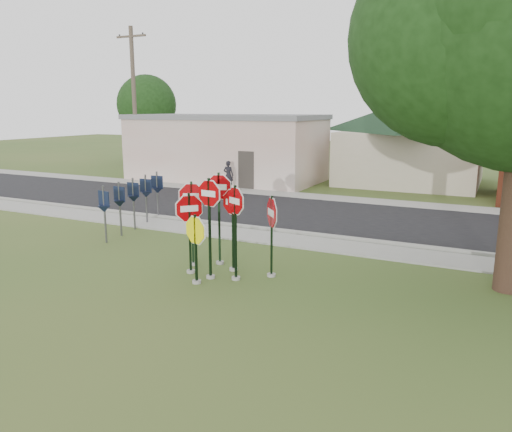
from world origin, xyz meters
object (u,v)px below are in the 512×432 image
at_px(stop_sign_left, 189,222).
at_px(utility_pole_near, 134,102).
at_px(stop_sign_center, 209,214).
at_px(pedestrian, 228,175).
at_px(stop_sign_yellow, 196,241).

bearing_deg(stop_sign_left, utility_pole_near, 133.57).
relative_size(stop_sign_center, pedestrian, 1.75).
bearing_deg(stop_sign_left, stop_sign_yellow, -46.60).
bearing_deg(pedestrian, utility_pole_near, -12.81).
relative_size(utility_pole_near, pedestrian, 5.80).
relative_size(stop_sign_center, stop_sign_left, 1.19).
bearing_deg(stop_sign_yellow, pedestrian, 116.17).
height_order(utility_pole_near, pedestrian, utility_pole_near).
height_order(stop_sign_center, stop_sign_left, stop_sign_center).
relative_size(stop_sign_center, stop_sign_yellow, 1.45).
relative_size(stop_sign_left, pedestrian, 1.47).
distance_m(stop_sign_left, pedestrian, 14.56).
relative_size(stop_sign_yellow, utility_pole_near, 0.21).
relative_size(stop_sign_yellow, pedestrian, 1.21).
xyz_separation_m(stop_sign_center, utility_pole_near, (-14.19, 14.27, 3.17)).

